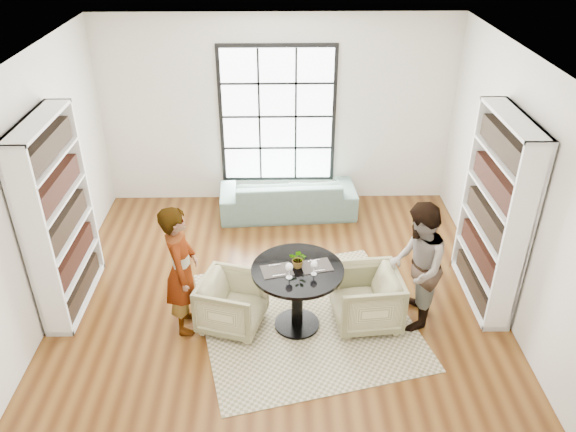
{
  "coord_description": "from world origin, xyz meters",
  "views": [
    {
      "loc": [
        0.02,
        -5.38,
        4.51
      ],
      "look_at": [
        0.12,
        0.4,
        1.14
      ],
      "focal_mm": 35.0,
      "sensor_mm": 36.0,
      "label": 1
    }
  ],
  "objects_px": {
    "person_left": "(181,270)",
    "person_right": "(417,267)",
    "armchair_left": "(232,303)",
    "pedestal_table": "(297,285)",
    "sofa": "(288,196)",
    "wine_glass_right": "(314,265)",
    "flower_centerpiece": "(299,259)",
    "wine_glass_left": "(289,267)",
    "armchair_right": "(366,298)"
  },
  "relations": [
    {
      "from": "person_left",
      "to": "person_right",
      "type": "relative_size",
      "value": 1.02
    },
    {
      "from": "armchair_left",
      "to": "person_right",
      "type": "bearing_deg",
      "value": -72.46
    },
    {
      "from": "armchair_left",
      "to": "person_left",
      "type": "bearing_deg",
      "value": 106.63
    },
    {
      "from": "pedestal_table",
      "to": "person_right",
      "type": "distance_m",
      "value": 1.38
    },
    {
      "from": "sofa",
      "to": "person_left",
      "type": "xyz_separation_m",
      "value": [
        -1.24,
        -2.67,
        0.5
      ]
    },
    {
      "from": "wine_glass_right",
      "to": "flower_centerpiece",
      "type": "xyz_separation_m",
      "value": [
        -0.16,
        0.14,
        -0.02
      ]
    },
    {
      "from": "sofa",
      "to": "wine_glass_left",
      "type": "relative_size",
      "value": 11.12
    },
    {
      "from": "pedestal_table",
      "to": "wine_glass_right",
      "type": "bearing_deg",
      "value": -31.97
    },
    {
      "from": "person_left",
      "to": "flower_centerpiece",
      "type": "relative_size",
      "value": 7.3
    },
    {
      "from": "sofa",
      "to": "armchair_left",
      "type": "relative_size",
      "value": 2.96
    },
    {
      "from": "flower_centerpiece",
      "to": "person_left",
      "type": "bearing_deg",
      "value": -179.97
    },
    {
      "from": "flower_centerpiece",
      "to": "wine_glass_left",
      "type": "bearing_deg",
      "value": -118.44
    },
    {
      "from": "person_right",
      "to": "wine_glass_left",
      "type": "distance_m",
      "value": 1.49
    },
    {
      "from": "person_left",
      "to": "armchair_left",
      "type": "bearing_deg",
      "value": -93.87
    },
    {
      "from": "armchair_left",
      "to": "wine_glass_right",
      "type": "bearing_deg",
      "value": -82.11
    },
    {
      "from": "pedestal_table",
      "to": "person_left",
      "type": "relative_size",
      "value": 0.65
    },
    {
      "from": "person_left",
      "to": "wine_glass_left",
      "type": "bearing_deg",
      "value": -103.34
    },
    {
      "from": "person_left",
      "to": "wine_glass_left",
      "type": "relative_size",
      "value": 8.44
    },
    {
      "from": "pedestal_table",
      "to": "wine_glass_left",
      "type": "distance_m",
      "value": 0.42
    },
    {
      "from": "flower_centerpiece",
      "to": "wine_glass_right",
      "type": "bearing_deg",
      "value": -41.31
    },
    {
      "from": "armchair_right",
      "to": "wine_glass_left",
      "type": "xyz_separation_m",
      "value": [
        -0.91,
        -0.24,
        0.62
      ]
    },
    {
      "from": "wine_glass_left",
      "to": "flower_centerpiece",
      "type": "height_order",
      "value": "flower_centerpiece"
    },
    {
      "from": "person_right",
      "to": "wine_glass_left",
      "type": "height_order",
      "value": "person_right"
    },
    {
      "from": "armchair_left",
      "to": "wine_glass_left",
      "type": "relative_size",
      "value": 3.75
    },
    {
      "from": "person_left",
      "to": "flower_centerpiece",
      "type": "distance_m",
      "value": 1.33
    },
    {
      "from": "wine_glass_right",
      "to": "armchair_right",
      "type": "bearing_deg",
      "value": 15.53
    },
    {
      "from": "person_right",
      "to": "person_left",
      "type": "bearing_deg",
      "value": -77.67
    },
    {
      "from": "sofa",
      "to": "person_right",
      "type": "xyz_separation_m",
      "value": [
        1.43,
        -2.64,
        0.48
      ]
    },
    {
      "from": "pedestal_table",
      "to": "person_right",
      "type": "relative_size",
      "value": 0.66
    },
    {
      "from": "armchair_right",
      "to": "sofa",
      "type": "bearing_deg",
      "value": -166.98
    },
    {
      "from": "armchair_right",
      "to": "person_left",
      "type": "relative_size",
      "value": 0.48
    },
    {
      "from": "sofa",
      "to": "flower_centerpiece",
      "type": "bearing_deg",
      "value": 88.17
    },
    {
      "from": "armchair_left",
      "to": "wine_glass_right",
      "type": "relative_size",
      "value": 4.06
    },
    {
      "from": "sofa",
      "to": "flower_centerpiece",
      "type": "xyz_separation_m",
      "value": [
        0.08,
        -2.67,
        0.63
      ]
    },
    {
      "from": "person_right",
      "to": "wine_glass_right",
      "type": "relative_size",
      "value": 9.0
    },
    {
      "from": "person_right",
      "to": "wine_glass_right",
      "type": "height_order",
      "value": "person_right"
    },
    {
      "from": "wine_glass_left",
      "to": "wine_glass_right",
      "type": "height_order",
      "value": "wine_glass_left"
    },
    {
      "from": "pedestal_table",
      "to": "wine_glass_right",
      "type": "relative_size",
      "value": 5.94
    },
    {
      "from": "flower_centerpiece",
      "to": "pedestal_table",
      "type": "bearing_deg",
      "value": -109.37
    },
    {
      "from": "wine_glass_left",
      "to": "flower_centerpiece",
      "type": "xyz_separation_m",
      "value": [
        0.11,
        0.2,
        -0.03
      ]
    },
    {
      "from": "armchair_right",
      "to": "person_right",
      "type": "height_order",
      "value": "person_right"
    },
    {
      "from": "pedestal_table",
      "to": "armchair_left",
      "type": "bearing_deg",
      "value": 177.47
    },
    {
      "from": "sofa",
      "to": "person_left",
      "type": "distance_m",
      "value": 2.99
    },
    {
      "from": "person_left",
      "to": "wine_glass_left",
      "type": "xyz_separation_m",
      "value": [
        1.21,
        -0.2,
        0.16
      ]
    },
    {
      "from": "armchair_left",
      "to": "armchair_right",
      "type": "xyz_separation_m",
      "value": [
        1.57,
        0.03,
        0.02
      ]
    },
    {
      "from": "person_left",
      "to": "person_right",
      "type": "bearing_deg",
      "value": -93.15
    },
    {
      "from": "wine_glass_left",
      "to": "pedestal_table",
      "type": "bearing_deg",
      "value": 59.88
    },
    {
      "from": "sofa",
      "to": "armchair_right",
      "type": "distance_m",
      "value": 2.78
    },
    {
      "from": "armchair_left",
      "to": "flower_centerpiece",
      "type": "relative_size",
      "value": 3.25
    },
    {
      "from": "pedestal_table",
      "to": "armchair_right",
      "type": "bearing_deg",
      "value": 4.72
    }
  ]
}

